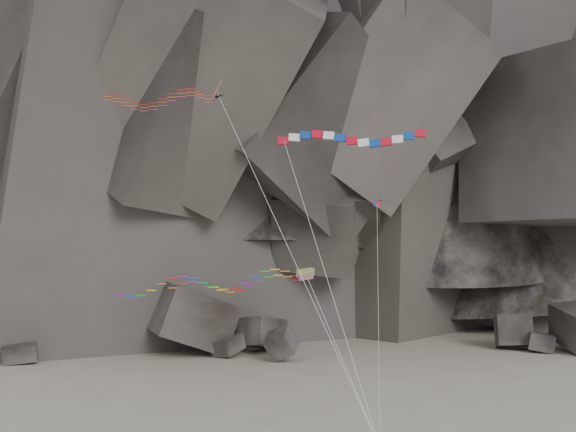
{
  "coord_description": "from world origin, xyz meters",
  "views": [
    {
      "loc": [
        -8.16,
        -52.88,
        13.82
      ],
      "look_at": [
        -1.36,
        6.0,
        15.89
      ],
      "focal_mm": 45.0,
      "sensor_mm": 36.0,
      "label": 1
    }
  ],
  "objects": [
    {
      "name": "ground",
      "position": [
        0.0,
        0.0,
        0.0
      ],
      "size": [
        260.0,
        260.0,
        0.0
      ],
      "primitive_type": "plane",
      "color": "#A89F88",
      "rests_on": "ground"
    },
    {
      "name": "pennant_kite",
      "position": [
        4.21,
        -1.91,
        13.25
      ],
      "size": [
        2.94,
        11.53,
        15.18
      ],
      "rotation": [
        0.0,
        0.0,
        -0.1
      ],
      "color": "red",
      "rests_on": "ground"
    },
    {
      "name": "boulder_field",
      "position": [
        1.19,
        35.29,
        2.4
      ],
      "size": [
        85.88,
        14.87,
        8.96
      ],
      "color": "#47423F",
      "rests_on": "ground"
    },
    {
      "name": "headland",
      "position": [
        0.0,
        70.0,
        42.0
      ],
      "size": [
        110.0,
        70.0,
        84.0
      ],
      "primitive_type": null,
      "color": "#4C443E",
      "rests_on": "ground"
    },
    {
      "name": "banner_kite",
      "position": [
        2.54,
        -0.91,
        21.32
      ],
      "size": [
        10.69,
        11.92,
        20.44
      ],
      "rotation": [
        0.0,
        0.0,
        -0.28
      ],
      "color": "red",
      "rests_on": "ground"
    },
    {
      "name": "parafoil_kite",
      "position": [
        -8.07,
        0.87,
        10.73
      ],
      "size": [
        17.29,
        12.12,
        10.23
      ],
      "rotation": [
        0.0,
        0.0,
        0.4
      ],
      "color": "#EDF80D",
      "rests_on": "ground"
    },
    {
      "name": "delta_kite",
      "position": [
        -12.03,
        3.18,
        24.84
      ],
      "size": [
        18.63,
        14.53,
        24.72
      ],
      "rotation": [
        0.0,
        0.0,
        -0.14
      ],
      "color": "red",
      "rests_on": "ground"
    }
  ]
}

